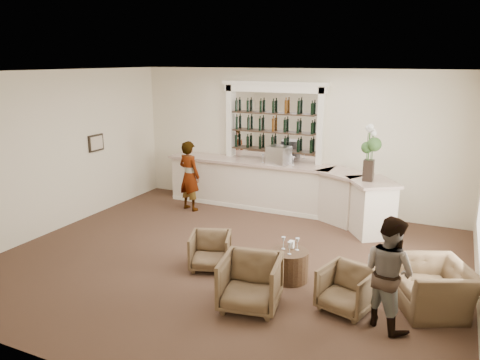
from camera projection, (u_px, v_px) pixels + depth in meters
name	position (u px, v px, depth m)	size (l,w,h in m)	color
ground	(229.00, 260.00, 8.39)	(8.00, 8.00, 0.00)	#4F3627
room_shell	(254.00, 126.00, 8.36)	(8.04, 7.02, 3.32)	#F2E7C9
bar_counter	(279.00, 188.00, 10.94)	(5.72, 1.80, 1.14)	white
back_bar_alcove	(273.00, 123.00, 11.07)	(2.64, 0.25, 3.00)	white
cocktail_table	(289.00, 265.00, 7.60)	(0.62, 0.62, 0.50)	#4D3821
sommelier	(189.00, 176.00, 11.03)	(0.61, 0.40, 1.66)	gray
guest	(389.00, 272.00, 6.17)	(0.75, 0.59, 1.55)	gray
armchair_left	(210.00, 251.00, 8.01)	(0.67, 0.69, 0.63)	brown
armchair_center	(250.00, 283.00, 6.71)	(0.83, 0.85, 0.77)	brown
armchair_right	(347.00, 289.00, 6.65)	(0.69, 0.71, 0.65)	brown
armchair_far	(433.00, 287.00, 6.67)	(1.06, 0.93, 0.69)	brown
espresso_machine	(279.00, 155.00, 10.79)	(0.48, 0.40, 0.42)	silver
flower_vase	(370.00, 149.00, 9.19)	(0.30, 0.30, 1.13)	black
wine_glass_bar_left	(263.00, 158.00, 10.97)	(0.07, 0.07, 0.21)	white
wine_glass_bar_right	(293.00, 161.00, 10.69)	(0.07, 0.07, 0.21)	white
wine_glass_tbl_a	(283.00, 243.00, 7.59)	(0.07, 0.07, 0.21)	white
wine_glass_tbl_b	(297.00, 244.00, 7.54)	(0.07, 0.07, 0.21)	white
wine_glass_tbl_c	(290.00, 248.00, 7.38)	(0.07, 0.07, 0.21)	white
napkin_holder	(291.00, 244.00, 7.66)	(0.08, 0.08, 0.12)	white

